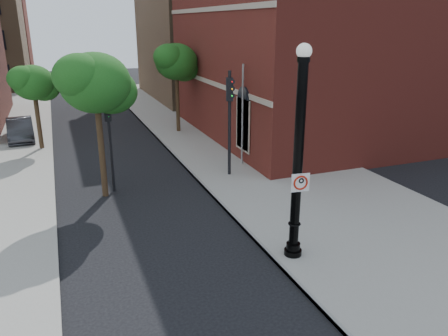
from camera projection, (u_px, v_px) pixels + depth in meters
name	position (u px, v px, depth m)	size (l,w,h in m)	color
ground	(209.00, 273.00, 12.47)	(120.00, 120.00, 0.00)	black
sidewalk_right	(253.00, 155.00, 23.35)	(8.00, 60.00, 0.12)	gray
curb_edge	(182.00, 163.00, 22.00)	(0.10, 60.00, 0.14)	gray
brick_wall_building	(369.00, 31.00, 28.35)	(22.30, 16.30, 12.50)	maroon
bg_building_tan_b	(262.00, 20.00, 42.27)	(22.00, 14.00, 14.00)	brown
lamppost	(298.00, 167.00, 12.36)	(0.53, 0.53, 6.31)	black
no_parking_sign	(300.00, 182.00, 12.35)	(0.54, 0.11, 0.55)	white
parked_car	(20.00, 130.00, 26.29)	(1.43, 4.09, 1.35)	#2C2C31
traffic_signal_left	(109.00, 127.00, 17.66)	(0.30, 0.36, 4.16)	black
traffic_signal_right	(230.00, 107.00, 19.25)	(0.38, 0.43, 4.84)	black
utility_pole	(242.00, 117.00, 21.06)	(0.10, 0.10, 4.98)	#999999
street_tree_a	(96.00, 84.00, 16.66)	(3.21, 2.90, 5.78)	#322214
street_tree_b	(34.00, 84.00, 23.38)	(2.60, 2.35, 4.68)	#322214
street_tree_c	(177.00, 63.00, 27.05)	(3.12, 2.82, 5.62)	#322214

